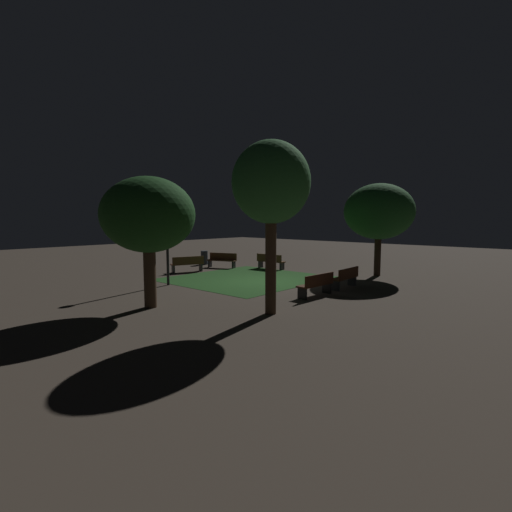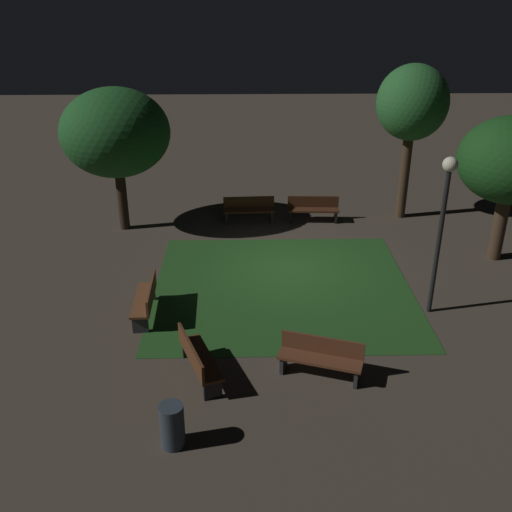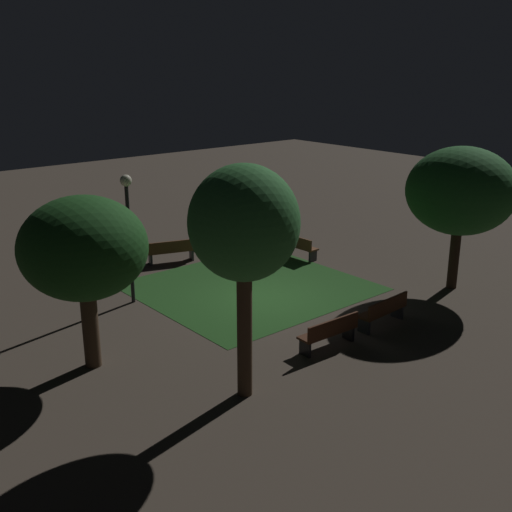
# 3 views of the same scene
# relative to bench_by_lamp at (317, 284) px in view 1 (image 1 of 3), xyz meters

# --- Properties ---
(ground_plane) EXTENTS (60.00, 60.00, 0.00)m
(ground_plane) POSITION_rel_bench_by_lamp_xyz_m (1.14, 3.87, -0.48)
(ground_plane) COLOR #473D33
(grass_lawn) EXTENTS (7.09, 6.64, 0.01)m
(grass_lawn) POSITION_rel_bench_by_lamp_xyz_m (1.40, 4.97, -0.48)
(grass_lawn) COLOR #23511E
(grass_lawn) RESTS_ON ground
(bench_by_lamp) EXTENTS (1.82, 0.56, 0.88)m
(bench_by_lamp) POSITION_rel_bench_by_lamp_xyz_m (0.00, 0.00, 0.00)
(bench_by_lamp) COLOR #422314
(bench_by_lamp) RESTS_ON ground
(bench_front_left) EXTENTS (1.82, 0.56, 0.88)m
(bench_front_left) POSITION_rel_bench_by_lamp_xyz_m (2.27, -0.00, 0.00)
(bench_front_left) COLOR #512D19
(bench_front_left) RESTS_ON ground
(bench_corner) EXTENTS (0.54, 1.81, 0.88)m
(bench_corner) POSITION_rel_bench_by_lamp_xyz_m (4.94, 6.39, 0.00)
(bench_corner) COLOR brown
(bench_corner) RESTS_ON ground
(bench_lawn_edge) EXTENTS (1.08, 1.85, 0.88)m
(bench_lawn_edge) POSITION_rel_bench_by_lamp_xyz_m (3.48, 8.97, 0.00)
(bench_lawn_edge) COLOR #512D19
(bench_lawn_edge) RESTS_ON ground
(bench_back_row) EXTENTS (1.86, 1.04, 0.88)m
(bench_back_row) POSITION_rel_bench_by_lamp_xyz_m (0.84, 8.97, 0.00)
(bench_back_row) COLOR brown
(bench_back_row) RESTS_ON ground
(tree_lawn_side) EXTENTS (3.53, 3.53, 4.76)m
(tree_lawn_side) POSITION_rel_bench_by_lamp_xyz_m (6.58, 0.52, 2.84)
(tree_lawn_side) COLOR #2D2116
(tree_lawn_side) RESTS_ON ground
(tree_tall_center) EXTENTS (3.07, 3.07, 4.36)m
(tree_tall_center) POSITION_rel_bench_by_lamp_xyz_m (-5.25, 3.19, 2.59)
(tree_tall_center) COLOR #423021
(tree_tall_center) RESTS_ON ground
(tree_back_right) EXTENTS (2.41, 2.41, 5.34)m
(tree_back_right) POSITION_rel_bench_by_lamp_xyz_m (-3.22, -0.38, 3.53)
(tree_back_right) COLOR #423021
(tree_back_right) RESTS_ON ground
(lamp_post_plaza_west) EXTENTS (0.36, 0.36, 4.09)m
(lamp_post_plaza_west) POSITION_rel_bench_by_lamp_xyz_m (-2.31, 6.34, 2.34)
(lamp_post_plaza_west) COLOR black
(lamp_post_plaza_west) RESTS_ON ground
(trash_bin) EXTENTS (0.45, 0.45, 0.88)m
(trash_bin) POSITION_rel_bench_by_lamp_xyz_m (3.79, 11.00, -0.04)
(trash_bin) COLOR #2D3842
(trash_bin) RESTS_ON ground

